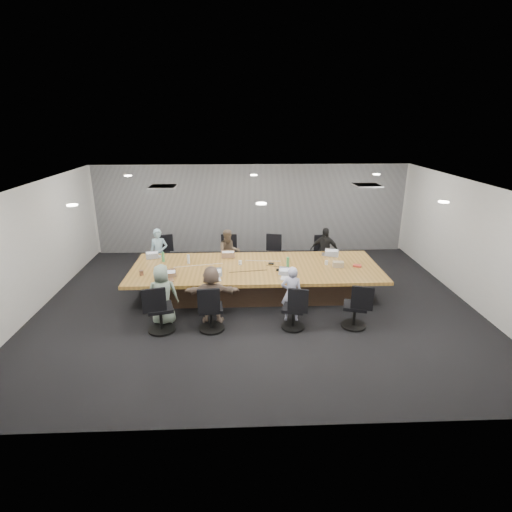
{
  "coord_description": "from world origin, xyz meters",
  "views": [
    {
      "loc": [
        -0.37,
        -8.56,
        4.17
      ],
      "look_at": [
        0.0,
        0.4,
        1.05
      ],
      "focal_mm": 28.0,
      "sensor_mm": 36.0,
      "label": 1
    }
  ],
  "objects_px": {
    "chair_7": "(355,309)",
    "bottle_green_right": "(288,262)",
    "chair_3": "(321,257)",
    "chair_5": "(211,312)",
    "laptop_5": "(213,280)",
    "laptop_4": "(167,280)",
    "person_1": "(229,253)",
    "bottle_clear": "(188,259)",
    "chair_6": "(293,312)",
    "laptop_3": "(329,255)",
    "person_3": "(324,251)",
    "chair_2": "(276,256)",
    "snack_packet": "(357,266)",
    "laptop_6": "(289,278)",
    "mug_brown": "(141,273)",
    "canvas_bag": "(338,264)",
    "person_6": "(291,294)",
    "chair_0": "(162,257)",
    "person_0": "(159,253)",
    "stapler": "(280,270)",
    "chair_1": "(229,257)",
    "laptop_1": "(228,256)",
    "bottle_green_left": "(163,257)",
    "laptop_0": "(155,257)",
    "person_5": "(212,295)",
    "chair_4": "(160,312)",
    "conference_table": "(256,280)"
  },
  "relations": [
    {
      "from": "chair_0",
      "to": "person_3",
      "type": "distance_m",
      "value": 4.57
    },
    {
      "from": "chair_0",
      "to": "chair_3",
      "type": "bearing_deg",
      "value": 160.17
    },
    {
      "from": "person_1",
      "to": "mug_brown",
      "type": "xyz_separation_m",
      "value": [
        -1.97,
        -1.79,
        0.14
      ]
    },
    {
      "from": "laptop_1",
      "to": "mug_brown",
      "type": "relative_size",
      "value": 3.04
    },
    {
      "from": "snack_packet",
      "to": "laptop_4",
      "type": "bearing_deg",
      "value": -171.06
    },
    {
      "from": "chair_2",
      "to": "laptop_5",
      "type": "xyz_separation_m",
      "value": [
        -1.64,
        -2.5,
        0.34
      ]
    },
    {
      "from": "chair_4",
      "to": "person_3",
      "type": "bearing_deg",
      "value": 22.2
    },
    {
      "from": "bottle_clear",
      "to": "stapler",
      "type": "height_order",
      "value": "bottle_clear"
    },
    {
      "from": "chair_3",
      "to": "person_1",
      "type": "distance_m",
      "value": 2.68
    },
    {
      "from": "laptop_5",
      "to": "laptop_4",
      "type": "bearing_deg",
      "value": 171.25
    },
    {
      "from": "chair_6",
      "to": "bottle_clear",
      "type": "height_order",
      "value": "bottle_clear"
    },
    {
      "from": "chair_0",
      "to": "stapler",
      "type": "bearing_deg",
      "value": 127.55
    },
    {
      "from": "chair_6",
      "to": "laptop_3",
      "type": "bearing_deg",
      "value": 78.21
    },
    {
      "from": "chair_2",
      "to": "canvas_bag",
      "type": "height_order",
      "value": "canvas_bag"
    },
    {
      "from": "chair_0",
      "to": "laptop_0",
      "type": "distance_m",
      "value": 0.96
    },
    {
      "from": "mug_brown",
      "to": "snack_packet",
      "type": "distance_m",
      "value": 5.13
    },
    {
      "from": "chair_2",
      "to": "chair_3",
      "type": "relative_size",
      "value": 1.1
    },
    {
      "from": "chair_6",
      "to": "laptop_3",
      "type": "distance_m",
      "value": 2.82
    },
    {
      "from": "chair_3",
      "to": "stapler",
      "type": "xyz_separation_m",
      "value": [
        -1.41,
        -2.01,
        0.4
      ]
    },
    {
      "from": "chair_7",
      "to": "laptop_6",
      "type": "xyz_separation_m",
      "value": [
        -1.28,
        0.9,
        0.34
      ]
    },
    {
      "from": "chair_3",
      "to": "chair_5",
      "type": "distance_m",
      "value": 4.5
    },
    {
      "from": "bottle_clear",
      "to": "snack_packet",
      "type": "distance_m",
      "value": 4.15
    },
    {
      "from": "chair_7",
      "to": "laptop_5",
      "type": "relative_size",
      "value": 2.41
    },
    {
      "from": "chair_7",
      "to": "bottle_green_right",
      "type": "height_order",
      "value": "bottle_green_right"
    },
    {
      "from": "person_1",
      "to": "canvas_bag",
      "type": "bearing_deg",
      "value": -41.79
    },
    {
      "from": "person_3",
      "to": "laptop_5",
      "type": "distance_m",
      "value": 3.64
    },
    {
      "from": "laptop_6",
      "to": "chair_1",
      "type": "bearing_deg",
      "value": 130.72
    },
    {
      "from": "chair_1",
      "to": "chair_4",
      "type": "bearing_deg",
      "value": 71.26
    },
    {
      "from": "chair_3",
      "to": "chair_7",
      "type": "distance_m",
      "value": 3.4
    },
    {
      "from": "chair_3",
      "to": "person_5",
      "type": "distance_m",
      "value": 4.25
    },
    {
      "from": "person_1",
      "to": "bottle_clear",
      "type": "bearing_deg",
      "value": -146.25
    },
    {
      "from": "chair_5",
      "to": "bottle_green_left",
      "type": "xyz_separation_m",
      "value": [
        -1.32,
        2.16,
        0.45
      ]
    },
    {
      "from": "mug_brown",
      "to": "canvas_bag",
      "type": "height_order",
      "value": "canvas_bag"
    },
    {
      "from": "chair_0",
      "to": "bottle_clear",
      "type": "bearing_deg",
      "value": 103.89
    },
    {
      "from": "person_1",
      "to": "chair_5",
      "type": "bearing_deg",
      "value": -108.93
    },
    {
      "from": "laptop_3",
      "to": "laptop_4",
      "type": "relative_size",
      "value": 1.16
    },
    {
      "from": "laptop_6",
      "to": "chair_2",
      "type": "bearing_deg",
      "value": 102.77
    },
    {
      "from": "snack_packet",
      "to": "person_6",
      "type": "bearing_deg",
      "value": -144.54
    },
    {
      "from": "laptop_0",
      "to": "person_3",
      "type": "relative_size",
      "value": 0.23
    },
    {
      "from": "laptop_3",
      "to": "laptop_6",
      "type": "bearing_deg",
      "value": 65.82
    },
    {
      "from": "person_0",
      "to": "canvas_bag",
      "type": "bearing_deg",
      "value": -16.86
    },
    {
      "from": "laptop_1",
      "to": "laptop_4",
      "type": "bearing_deg",
      "value": 48.59
    },
    {
      "from": "conference_table",
      "to": "person_6",
      "type": "xyz_separation_m",
      "value": [
        0.7,
        -1.35,
        0.22
      ]
    },
    {
      "from": "laptop_0",
      "to": "person_3",
      "type": "distance_m",
      "value": 4.58
    },
    {
      "from": "chair_0",
      "to": "laptop_6",
      "type": "height_order",
      "value": "chair_0"
    },
    {
      "from": "chair_1",
      "to": "chair_5",
      "type": "relative_size",
      "value": 1.0
    },
    {
      "from": "chair_2",
      "to": "chair_7",
      "type": "height_order",
      "value": "chair_2"
    },
    {
      "from": "person_0",
      "to": "person_6",
      "type": "xyz_separation_m",
      "value": [
        3.3,
        -2.7,
        -0.05
      ]
    },
    {
      "from": "chair_1",
      "to": "bottle_green_left",
      "type": "height_order",
      "value": "bottle_green_left"
    },
    {
      "from": "laptop_1",
      "to": "person_0",
      "type": "bearing_deg",
      "value": -17.73
    }
  ]
}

